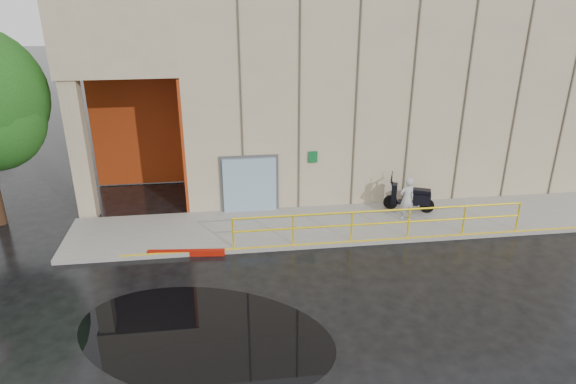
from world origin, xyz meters
The scene contains 8 objects.
ground centered at (0.00, 0.00, 0.00)m, with size 120.00×120.00×0.00m, color black.
sidewalk centered at (4.00, 4.50, 0.07)m, with size 20.00×3.00×0.15m, color gray.
building centered at (5.10, 10.98, 4.21)m, with size 20.00×10.17×8.00m.
guardrail centered at (4.25, 3.15, 0.68)m, with size 9.56×0.06×1.03m.
person centered at (5.57, 4.44, 0.94)m, with size 0.57×0.38×1.57m, color #AAABAF.
scooter centered at (5.96, 5.14, 0.96)m, with size 1.86×1.20×1.41m.
red_curb centered at (-1.98, 3.10, 0.09)m, with size 2.40×0.18×0.18m, color #991004.
puddle centered at (-1.36, -0.90, 0.00)m, with size 6.51×4.01×0.01m, color black.
Camera 1 is at (-0.63, -11.25, 8.03)m, focal length 32.00 mm.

